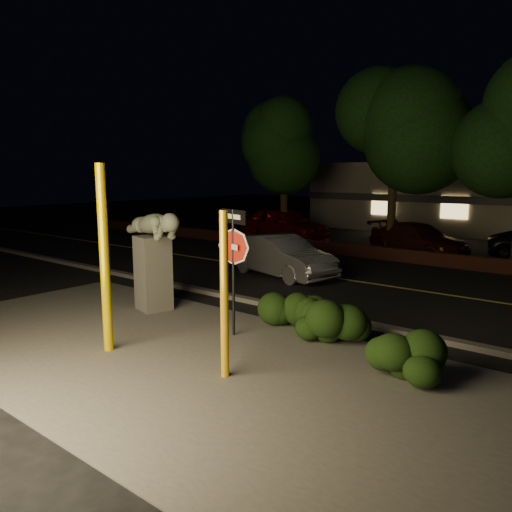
{
  "coord_description": "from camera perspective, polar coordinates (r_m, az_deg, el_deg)",
  "views": [
    {
      "loc": [
        6.36,
        -6.94,
        3.39
      ],
      "look_at": [
        -0.37,
        1.38,
        1.6
      ],
      "focal_mm": 35.0,
      "sensor_mm": 36.0,
      "label": 1
    }
  ],
  "objects": [
    {
      "name": "silver_sedan",
      "position": [
        16.43,
        2.88,
        -0.01
      ],
      "size": [
        4.36,
        2.37,
        1.36
      ],
      "primitive_type": "imported",
      "rotation": [
        0.0,
        0.0,
        1.33
      ],
      "color": "#A9A9AE",
      "rests_on": "ground"
    },
    {
      "name": "hedge_center",
      "position": [
        11.15,
        4.22,
        -5.86
      ],
      "size": [
        1.79,
        1.01,
        0.88
      ],
      "primitive_type": "ellipsoid",
      "rotation": [
        0.0,
        0.0,
        0.13
      ],
      "color": "black",
      "rests_on": "ground"
    },
    {
      "name": "parked_car_darkred",
      "position": [
        21.82,
        18.01,
        1.84
      ],
      "size": [
        4.92,
        3.43,
        1.32
      ],
      "primitive_type": "imported",
      "rotation": [
        0.0,
        0.0,
        1.18
      ],
      "color": "#3E150E",
      "rests_on": "ground"
    },
    {
      "name": "tree_far_a",
      "position": [
        24.65,
        3.28,
        14.01
      ],
      "size": [
        4.6,
        4.6,
        7.43
      ],
      "color": "black",
      "rests_on": "ground"
    },
    {
      "name": "hedge_far_right",
      "position": [
        8.7,
        16.45,
        -10.68
      ],
      "size": [
        1.49,
        1.22,
        0.89
      ],
      "primitive_type": "ellipsoid",
      "rotation": [
        0.0,
        0.0,
        -0.38
      ],
      "color": "black",
      "rests_on": "ground"
    },
    {
      "name": "patio",
      "position": [
        9.34,
        -7.61,
        -11.81
      ],
      "size": [
        14.0,
        6.0,
        0.02
      ],
      "primitive_type": "cube",
      "color": "#4C4944",
      "rests_on": "ground"
    },
    {
      "name": "signpost",
      "position": [
        10.2,
        -2.62,
        1.03
      ],
      "size": [
        0.87,
        0.28,
        2.66
      ],
      "rotation": [
        0.0,
        0.0,
        -0.29
      ],
      "color": "black",
      "rests_on": "ground"
    },
    {
      "name": "yellow_pole_right",
      "position": [
        8.18,
        -3.63,
        -4.57
      ],
      "size": [
        0.14,
        0.14,
        2.8
      ],
      "primitive_type": "cylinder",
      "color": "#F1AE14",
      "rests_on": "ground"
    },
    {
      "name": "ground",
      "position": [
        18.41,
        18.06,
        -1.59
      ],
      "size": [
        90.0,
        90.0,
        0.0
      ],
      "primitive_type": "plane",
      "color": "black",
      "rests_on": "ground"
    },
    {
      "name": "hedge_right",
      "position": [
        10.17,
        8.58,
        -7.06
      ],
      "size": [
        1.68,
        1.08,
        1.02
      ],
      "primitive_type": "ellipsoid",
      "rotation": [
        0.0,
        0.0,
        -0.16
      ],
      "color": "black",
      "rests_on": "ground"
    },
    {
      "name": "parked_car_red",
      "position": [
        25.09,
        3.17,
        3.67
      ],
      "size": [
        5.26,
        2.75,
        1.71
      ],
      "primitive_type": "imported",
      "rotation": [
        0.0,
        0.0,
        1.42
      ],
      "color": "maroon",
      "rests_on": "ground"
    },
    {
      "name": "yellow_pole_left",
      "position": [
        9.73,
        -16.93,
        -0.42
      ],
      "size": [
        0.18,
        0.18,
        3.56
      ],
      "primitive_type": "cylinder",
      "color": "#DAB600",
      "rests_on": "ground"
    },
    {
      "name": "brick_wall",
      "position": [
        19.57,
        19.46,
        -0.29
      ],
      "size": [
        40.0,
        0.35,
        0.5
      ],
      "primitive_type": "cube",
      "color": "#492017",
      "rests_on": "ground"
    },
    {
      "name": "sculpture",
      "position": [
        12.46,
        -11.68,
        0.75
      ],
      "size": [
        2.32,
        1.16,
        2.49
      ],
      "rotation": [
        0.0,
        0.0,
        -0.26
      ],
      "color": "#4C4944",
      "rests_on": "ground"
    },
    {
      "name": "curb",
      "position": [
        12.18,
        5.89,
        -6.42
      ],
      "size": [
        80.0,
        0.25,
        0.12
      ],
      "primitive_type": "cube",
      "color": "#4C4944",
      "rests_on": "ground"
    },
    {
      "name": "tree_far_b",
      "position": [
        22.17,
        15.72,
        16.05
      ],
      "size": [
        5.2,
        5.2,
        8.41
      ],
      "color": "black",
      "rests_on": "ground"
    },
    {
      "name": "parking_lot",
      "position": [
        25.0,
        23.84,
        0.9
      ],
      "size": [
        40.0,
        12.0,
        0.01
      ],
      "primitive_type": "cube",
      "color": "black",
      "rests_on": "ground"
    },
    {
      "name": "lane_marking",
      "position": [
        15.69,
        14.11,
        -3.21
      ],
      "size": [
        80.0,
        0.12,
        0.0
      ],
      "primitive_type": "cube",
      "color": "#C3B64E",
      "rests_on": "road"
    },
    {
      "name": "road",
      "position": [
        15.69,
        14.11,
        -3.25
      ],
      "size": [
        80.0,
        8.0,
        0.01
      ],
      "primitive_type": "cube",
      "color": "black",
      "rests_on": "ground"
    }
  ]
}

